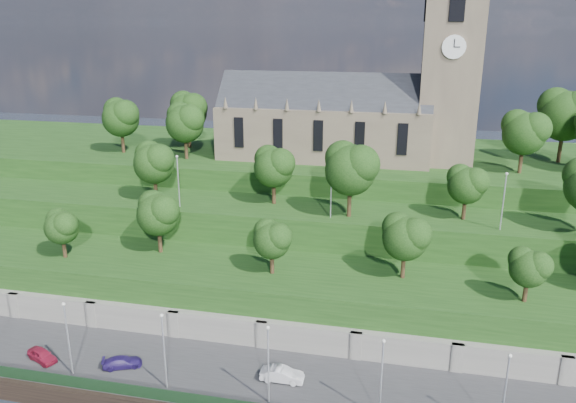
% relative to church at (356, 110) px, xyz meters
% --- Properties ---
extents(promenade, '(160.00, 12.00, 2.00)m').
position_rel_church_xyz_m(promenade, '(-0.79, -39.98, -21.52)').
color(promenade, '#2D2D30').
rests_on(promenade, ground).
extents(retaining_wall, '(160.00, 2.10, 5.00)m').
position_rel_church_xyz_m(retaining_wall, '(-0.79, -34.01, -20.02)').
color(retaining_wall, slate).
rests_on(retaining_wall, ground).
extents(embankment_lower, '(160.00, 12.00, 8.00)m').
position_rel_church_xyz_m(embankment_lower, '(-0.79, -27.98, -18.52)').
color(embankment_lower, '#193A13').
rests_on(embankment_lower, ground).
extents(embankment_upper, '(160.00, 10.00, 12.00)m').
position_rel_church_xyz_m(embankment_upper, '(-0.79, -16.98, -16.52)').
color(embankment_upper, '#193A13').
rests_on(embankment_upper, ground).
extents(hilltop, '(160.00, 32.00, 15.00)m').
position_rel_church_xyz_m(hilltop, '(-0.79, 4.02, -15.02)').
color(hilltop, '#193A13').
rests_on(hilltop, ground).
extents(church, '(38.60, 12.35, 27.60)m').
position_rel_church_xyz_m(church, '(0.00, 0.00, 0.00)').
color(church, brown).
rests_on(church, hilltop).
extents(trees_lower, '(66.92, 8.70, 8.02)m').
position_rel_church_xyz_m(trees_lower, '(2.37, -27.35, -9.63)').
color(trees_lower, '#2F2012').
rests_on(trees_lower, embankment_lower).
extents(trees_upper, '(59.78, 8.78, 9.42)m').
position_rel_church_xyz_m(trees_upper, '(2.67, -18.06, -4.78)').
color(trees_upper, '#2F2012').
rests_on(trees_upper, embankment_upper).
extents(trees_hilltop, '(77.37, 16.61, 11.06)m').
position_rel_church_xyz_m(trees_hilltop, '(3.99, -0.76, -1.01)').
color(trees_hilltop, '#2F2012').
rests_on(trees_hilltop, hilltop).
extents(lamp_posts_promenade, '(60.36, 0.36, 7.86)m').
position_rel_church_xyz_m(lamp_posts_promenade, '(-2.79, -43.48, -15.98)').
color(lamp_posts_promenade, '#B2B2B7').
rests_on(lamp_posts_promenade, promenade).
extents(lamp_posts_upper, '(40.36, 0.36, 6.95)m').
position_rel_church_xyz_m(lamp_posts_upper, '(-0.79, -19.98, -6.45)').
color(lamp_posts_upper, '#B2B2B7').
rests_on(lamp_posts_upper, embankment_upper).
extents(car_left, '(3.98, 2.83, 1.26)m').
position_rel_church_xyz_m(car_left, '(-27.11, -42.11, -19.89)').
color(car_left, maroon).
rests_on(car_left, promenade).
extents(car_middle, '(4.26, 1.56, 1.39)m').
position_rel_church_xyz_m(car_middle, '(-2.33, -40.11, -19.82)').
color(car_middle, '#B7B6BB').
rests_on(car_middle, promenade).
extents(car_right, '(4.18, 3.01, 1.12)m').
position_rel_church_xyz_m(car_right, '(-18.54, -41.35, -19.96)').
color(car_right, navy).
rests_on(car_right, promenade).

